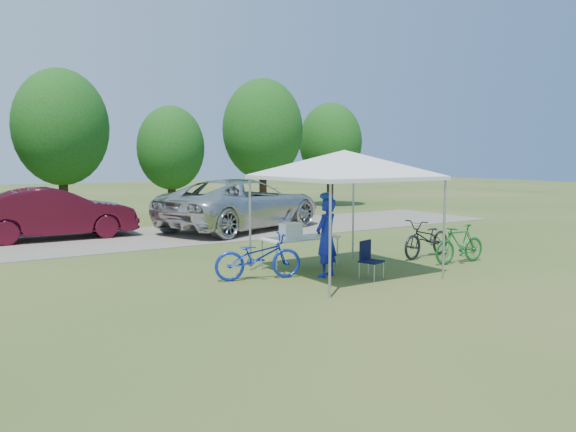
% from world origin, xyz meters
% --- Properties ---
extents(ground, '(100.00, 100.00, 0.00)m').
position_xyz_m(ground, '(0.00, 0.00, 0.00)').
color(ground, '#2D5119').
rests_on(ground, ground).
extents(gravel_strip, '(24.00, 5.00, 0.02)m').
position_xyz_m(gravel_strip, '(0.00, 8.00, 0.01)').
color(gravel_strip, gray).
rests_on(gravel_strip, ground).
extents(canopy, '(4.53, 4.53, 3.00)m').
position_xyz_m(canopy, '(0.00, 0.00, 2.65)').
color(canopy, '#A5A5AA').
rests_on(canopy, ground).
extents(treeline, '(24.89, 4.28, 6.30)m').
position_xyz_m(treeline, '(-0.29, 14.05, 3.53)').
color(treeline, '#382314').
rests_on(treeline, ground).
extents(folding_table, '(1.78, 0.74, 0.73)m').
position_xyz_m(folding_table, '(-0.39, 1.11, 0.69)').
color(folding_table, white).
rests_on(folding_table, ground).
extents(folding_chair, '(0.52, 0.54, 0.81)m').
position_xyz_m(folding_chair, '(0.20, -0.61, 0.47)').
color(folding_chair, black).
rests_on(folding_chair, ground).
extents(cooler, '(0.48, 0.32, 0.34)m').
position_xyz_m(cooler, '(-0.66, 1.11, 0.91)').
color(cooler, white).
rests_on(cooler, folding_table).
extents(ice_cream_cup, '(0.09, 0.09, 0.07)m').
position_xyz_m(ice_cream_cup, '(0.09, 1.06, 0.77)').
color(ice_cream_cup, gold).
rests_on(ice_cream_cup, folding_table).
extents(cyclist, '(0.74, 0.62, 1.71)m').
position_xyz_m(cyclist, '(-0.43, 0.05, 0.86)').
color(cyclist, '#141FA9').
rests_on(cyclist, ground).
extents(bike_blue, '(1.96, 1.13, 0.98)m').
position_xyz_m(bike_blue, '(-1.81, 0.59, 0.49)').
color(bike_blue, '#132CAE').
rests_on(bike_blue, ground).
extents(bike_green, '(1.59, 0.53, 0.94)m').
position_xyz_m(bike_green, '(3.23, -0.47, 0.47)').
color(bike_green, '#166625').
rests_on(bike_green, ground).
extents(bike_dark, '(1.98, 0.98, 0.99)m').
position_xyz_m(bike_dark, '(3.19, 0.54, 0.50)').
color(bike_dark, black).
rests_on(bike_dark, ground).
extents(minivan, '(7.11, 5.04, 1.80)m').
position_xyz_m(minivan, '(1.80, 8.05, 0.92)').
color(minivan, silver).
rests_on(minivan, gravel_strip).
extents(sedan, '(4.90, 1.78, 1.61)m').
position_xyz_m(sedan, '(-4.28, 9.14, 0.82)').
color(sedan, '#4C0C1D').
rests_on(sedan, gravel_strip).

